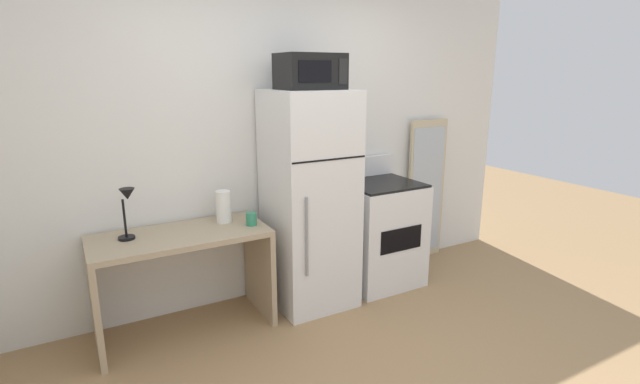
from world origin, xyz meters
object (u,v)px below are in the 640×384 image
(desk_lamp, at_px, (127,205))
(refrigerator, at_px, (309,200))
(paper_towel_roll, at_px, (224,207))
(oven_range, at_px, (379,232))
(leaning_mirror, at_px, (426,190))
(coffee_mug, at_px, (251,219))
(microwave, at_px, (310,71))
(desk, at_px, (182,263))

(desk_lamp, bearing_deg, refrigerator, -3.14)
(paper_towel_roll, bearing_deg, oven_range, -4.51)
(leaning_mirror, bearing_deg, oven_range, -161.23)
(coffee_mug, xyz_separation_m, microwave, (0.51, 0.02, 1.05))
(desk_lamp, relative_size, oven_range, 0.32)
(desk, xyz_separation_m, refrigerator, (1.01, -0.03, 0.33))
(coffee_mug, bearing_deg, desk, 171.58)
(microwave, xyz_separation_m, oven_range, (0.71, 0.04, -1.38))
(desk, height_order, leaning_mirror, leaning_mirror)
(desk_lamp, xyz_separation_m, refrigerator, (1.33, -0.07, -0.13))
(desk, height_order, refrigerator, refrigerator)
(desk, xyz_separation_m, microwave, (1.02, -0.05, 1.32))
(desk, bearing_deg, desk_lamp, 172.21)
(coffee_mug, xyz_separation_m, oven_range, (1.22, 0.06, -0.33))
(paper_towel_roll, distance_m, microwave, 1.19)
(paper_towel_roll, bearing_deg, coffee_mug, -48.10)
(desk_lamp, bearing_deg, paper_towel_roll, 4.34)
(desk_lamp, height_order, microwave, microwave)
(refrigerator, bearing_deg, microwave, -89.68)
(desk, bearing_deg, oven_range, -0.45)
(desk, relative_size, oven_range, 1.10)
(desk_lamp, distance_m, leaning_mirror, 2.81)
(coffee_mug, xyz_separation_m, refrigerator, (0.51, 0.05, 0.06))
(microwave, bearing_deg, paper_towel_roll, 167.61)
(refrigerator, height_order, leaning_mirror, refrigerator)
(desk_lamp, xyz_separation_m, leaning_mirror, (2.79, 0.20, -0.29))
(coffee_mug, bearing_deg, paper_towel_roll, 131.90)
(desk, height_order, oven_range, oven_range)
(oven_range, bearing_deg, coffee_mug, -177.12)
(coffee_mug, height_order, paper_towel_roll, paper_towel_roll)
(desk_lamp, xyz_separation_m, oven_range, (2.04, -0.06, -0.52))
(refrigerator, relative_size, oven_range, 1.56)
(refrigerator, distance_m, microwave, 0.99)
(paper_towel_roll, xyz_separation_m, oven_range, (1.37, -0.11, -0.40))
(oven_range, bearing_deg, paper_towel_roll, 175.49)
(desk, height_order, paper_towel_roll, paper_towel_roll)
(coffee_mug, bearing_deg, leaning_mirror, 9.13)
(refrigerator, bearing_deg, desk_lamp, 176.86)
(refrigerator, height_order, microwave, microwave)
(desk_lamp, distance_m, refrigerator, 1.34)
(coffee_mug, distance_m, paper_towel_roll, 0.24)
(coffee_mug, distance_m, oven_range, 1.26)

